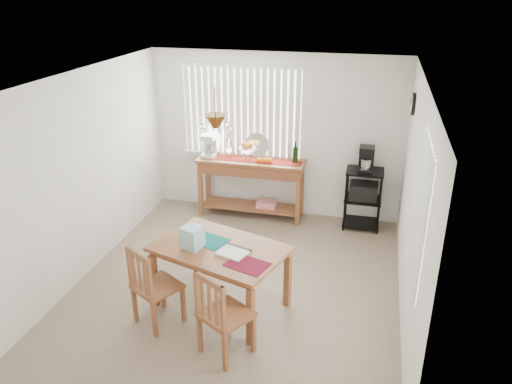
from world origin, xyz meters
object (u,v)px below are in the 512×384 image
(sideboard, at_px, (252,174))
(dining_table, at_px, (220,254))
(wire_cart, at_px, (363,193))
(cart_items, at_px, (366,159))
(chair_left, at_px, (154,287))
(chair_right, at_px, (223,315))

(sideboard, relative_size, dining_table, 1.02)
(sideboard, distance_m, wire_cart, 1.77)
(sideboard, height_order, cart_items, cart_items)
(cart_items, relative_size, dining_table, 0.23)
(dining_table, height_order, chair_left, chair_left)
(sideboard, bearing_deg, dining_table, -84.09)
(cart_items, xyz_separation_m, chair_right, (-1.23, -3.29, -0.63))
(wire_cart, bearing_deg, chair_right, -110.54)
(wire_cart, bearing_deg, dining_table, -121.34)
(chair_left, bearing_deg, dining_table, 39.29)
(dining_table, relative_size, chair_right, 1.70)
(cart_items, bearing_deg, chair_right, -110.48)
(wire_cart, relative_size, chair_left, 0.97)
(sideboard, distance_m, cart_items, 1.81)
(chair_right, bearing_deg, dining_table, 109.11)
(sideboard, bearing_deg, cart_items, 0.27)
(wire_cart, height_order, chair_right, chair_right)
(dining_table, bearing_deg, chair_right, -70.89)
(sideboard, height_order, wire_cart, sideboard)
(sideboard, relative_size, chair_right, 1.73)
(wire_cart, height_order, dining_table, wire_cart)
(dining_table, bearing_deg, cart_items, 58.76)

